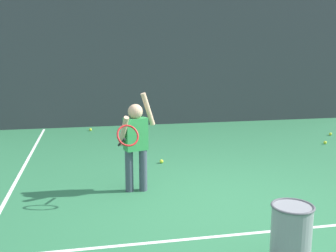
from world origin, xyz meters
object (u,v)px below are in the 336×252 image
at_px(tennis_ball_1, 162,161).
at_px(tennis_ball_2, 330,134).
at_px(ball_hopper, 291,234).
at_px(tennis_ball_0, 90,130).
at_px(tennis_ball_3, 325,143).
at_px(tennis_player, 135,140).

xyz_separation_m(tennis_ball_1, tennis_ball_2, (4.17, 1.46, 0.00)).
distance_m(ball_hopper, tennis_ball_0, 6.71).
distance_m(tennis_ball_0, tennis_ball_3, 5.28).
bearing_deg(tennis_ball_2, tennis_ball_1, -160.75).
distance_m(tennis_player, tennis_ball_1, 1.58).
xyz_separation_m(ball_hopper, tennis_ball_3, (3.01, 4.15, -0.26)).
xyz_separation_m(tennis_ball_0, tennis_ball_1, (1.17, -3.05, 0.00)).
relative_size(ball_hopper, tennis_ball_3, 8.52).
distance_m(tennis_player, tennis_ball_3, 4.67).
distance_m(tennis_player, tennis_ball_0, 4.43).
bearing_deg(tennis_ball_1, tennis_ball_2, 19.25).
bearing_deg(tennis_player, tennis_ball_0, 81.58).
xyz_separation_m(tennis_player, tennis_ball_3, (4.16, 2.01, -0.69)).
xyz_separation_m(tennis_player, tennis_ball_2, (4.76, 2.74, -0.69)).
xyz_separation_m(tennis_player, ball_hopper, (1.14, -2.14, -0.44)).
relative_size(tennis_ball_1, tennis_ball_3, 1.00).
height_order(tennis_player, tennis_ball_2, tennis_player).
xyz_separation_m(tennis_ball_1, tennis_ball_3, (3.57, 0.72, 0.00)).
bearing_deg(tennis_ball_2, tennis_ball_0, 163.38).
height_order(tennis_ball_2, tennis_ball_3, same).
height_order(ball_hopper, tennis_ball_3, ball_hopper).
bearing_deg(tennis_ball_1, tennis_ball_0, 111.01).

